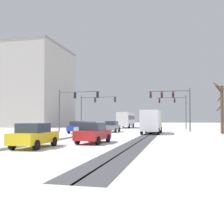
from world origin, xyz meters
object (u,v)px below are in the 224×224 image
car_silver_third (87,129)px  car_blue_second (78,127)px  traffic_signal_near_right (173,100)px  traffic_signal_near_left (73,101)px  car_red_fourth (93,133)px  bus_oncoming (126,119)px  office_building_far_left_block (14,88)px  bare_tree_sidewalk_far (222,106)px  traffic_signal_far_left (94,105)px  traffic_signal_far_right (176,105)px  car_yellow_cab_fifth (34,135)px  car_grey_lead (112,127)px  box_truck_delivery (152,121)px

car_silver_third → car_blue_second: bearing=120.0°
traffic_signal_near_right → car_silver_third: 15.50m
traffic_signal_near_left → car_red_fourth: 20.56m
bus_oncoming → office_building_far_left_block: (-31.04, 3.84, 8.33)m
office_building_far_left_block → bare_tree_sidewalk_far: bearing=-29.1°
traffic_signal_near_right → bare_tree_sidewalk_far: (5.99, -4.57, -1.27)m
traffic_signal_far_left → traffic_signal_far_right: 15.94m
traffic_signal_near_right → bare_tree_sidewalk_far: bearing=-37.4°
car_blue_second → car_yellow_cab_fifth: (3.90, -18.28, 0.00)m
bus_oncoming → office_building_far_left_block: bearing=173.0°
bare_tree_sidewalk_far → traffic_signal_near_right: bearing=142.6°
office_building_far_left_block → car_yellow_cab_fifth: bearing=-54.8°
car_red_fourth → bus_oncoming: (-4.16, 37.99, 1.18)m
traffic_signal_near_right → car_blue_second: size_ratio=1.57×
car_grey_lead → car_silver_third: 9.38m
car_red_fourth → bare_tree_sidewalk_far: bare_tree_sidewalk_far is taller
traffic_signal_near_right → car_yellow_cab_fifth: traffic_signal_near_right is taller
car_grey_lead → office_building_far_left_block: (-32.51, 23.97, 9.51)m
bus_oncoming → box_truck_delivery: bus_oncoming is taller
traffic_signal_near_right → car_silver_third: (-9.49, -11.59, -3.98)m
traffic_signal_near_right → traffic_signal_far_left: (-14.80, 7.97, -0.10)m
car_yellow_cab_fifth → office_building_far_left_block: bearing=125.2°
car_red_fourth → bus_oncoming: bearing=96.2°
traffic_signal_far_right → bus_oncoming: bearing=151.9°
car_yellow_cab_fifth → box_truck_delivery: box_truck_delivery is taller
car_yellow_cab_fifth → traffic_signal_far_left: bearing=100.4°
traffic_signal_near_left → car_blue_second: bearing=-60.5°
car_yellow_cab_fifth → bare_tree_sidewalk_far: size_ratio=0.63×
traffic_signal_far_left → office_building_far_left_block: bearing=152.6°
traffic_signal_far_left → bus_oncoming: size_ratio=0.66×
bare_tree_sidewalk_far → office_building_far_left_block: office_building_far_left_block is taller
traffic_signal_near_right → car_blue_second: bearing=-155.3°
traffic_signal_near_left → office_building_far_left_block: size_ratio=0.24×
traffic_signal_far_left → car_grey_lead: (6.01, -10.21, -3.88)m
car_grey_lead → car_yellow_cab_fifth: bearing=-90.3°
car_blue_second → bus_oncoming: size_ratio=0.38×
traffic_signal_near_right → traffic_signal_far_right: bearing=87.2°
bus_oncoming → car_red_fourth: bearing=-83.8°
bus_oncoming → bare_tree_sidewalk_far: size_ratio=1.69×
traffic_signal_far_right → car_grey_lead: bearing=-123.2°
traffic_signal_far_left → traffic_signal_near_left: bearing=-91.2°
traffic_signal_far_right → car_blue_second: (-13.38, -17.99, -3.80)m
traffic_signal_near_left → car_silver_third: traffic_signal_near_left is taller
bus_oncoming → bare_tree_sidewalk_far: bearing=-54.1°
traffic_signal_near_left → car_red_fourth: traffic_signal_near_left is taller
box_truck_delivery → car_silver_third: bearing=-136.7°
car_red_fourth → box_truck_delivery: (3.36, 14.87, 0.82)m
bus_oncoming → box_truck_delivery: size_ratio=1.49×
traffic_signal_far_right → car_red_fourth: 33.12m
traffic_signal_near_left → car_grey_lead: traffic_signal_near_left is taller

